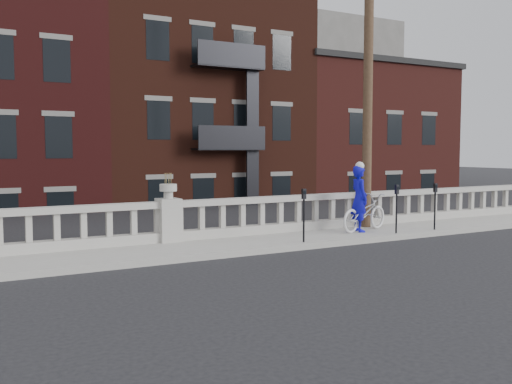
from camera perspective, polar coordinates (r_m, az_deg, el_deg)
ground at (r=11.28m, az=-1.51°, el=-8.53°), size 120.00×120.00×0.00m
sidewalk at (r=13.94m, az=-7.32°, el=-5.77°), size 32.00×2.20×0.15m
balustrade at (r=14.73m, az=-8.73°, el=-3.02°), size 28.00×0.34×1.03m
planter_pedestal at (r=14.70m, az=-8.74°, el=-2.28°), size 0.55×0.55×1.76m
lower_level at (r=33.26m, az=-19.57°, el=4.28°), size 80.00×44.00×20.80m
utility_pole at (r=17.71m, az=11.18°, el=13.10°), size 1.60×0.28×10.00m
parking_meter_b at (r=14.44m, az=4.81°, el=-1.71°), size 0.10×0.09×1.36m
parking_meter_c at (r=16.39m, az=13.88°, el=-1.10°), size 0.10×0.09×1.36m
parking_meter_d at (r=17.45m, az=17.47°, el=-0.85°), size 0.10×0.09×1.36m
bicycle at (r=16.75m, az=10.77°, el=-2.03°), size 2.13×1.23×1.06m
cyclist at (r=16.52m, az=10.29°, el=-0.66°), size 0.61×0.78×1.89m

